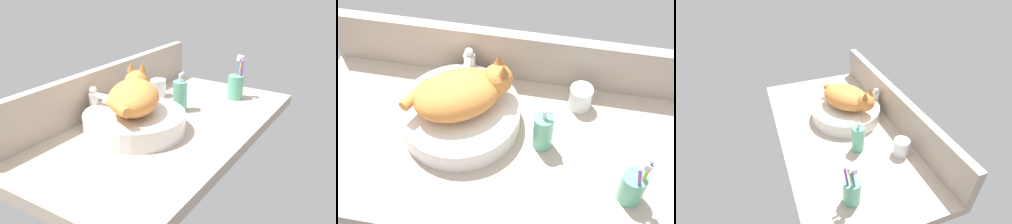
{
  "view_description": "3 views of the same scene",
  "coord_description": "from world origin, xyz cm",
  "views": [
    {
      "loc": [
        -103.18,
        -66.86,
        55.31
      ],
      "look_at": [
        -3.92,
        -3.9,
        7.24
      ],
      "focal_mm": 40.0,
      "sensor_mm": 36.0,
      "label": 1
    },
    {
      "loc": [
        19.11,
        -76.18,
        108.96
      ],
      "look_at": [
        4.12,
        3.25,
        11.1
      ],
      "focal_mm": 50.0,
      "sensor_mm": 36.0,
      "label": 2
    },
    {
      "loc": [
        94.67,
        -33.63,
        81.6
      ],
      "look_at": [
        0.52,
        0.98,
        11.36
      ],
      "focal_mm": 28.0,
      "sensor_mm": 36.0,
      "label": 3
    }
  ],
  "objects": [
    {
      "name": "toothbrush_cup",
      "position": [
        39.55,
        -10.39,
        5.59
      ],
      "size": [
        6.46,
        6.46,
        18.72
      ],
      "color": "#5BB28E",
      "rests_on": "ground_plane"
    },
    {
      "name": "cat",
      "position": [
        -8.88,
        6.61,
        12.73
      ],
      "size": [
        30.22,
        27.79,
        14.0
      ],
      "color": "orange",
      "rests_on": "sink_basin"
    },
    {
      "name": "sink_basin",
      "position": [
        -9.99,
        5.81,
        3.48
      ],
      "size": [
        35.07,
        35.07,
        6.97
      ],
      "primitive_type": "cylinder",
      "color": "silver",
      "rests_on": "ground_plane"
    },
    {
      "name": "backsplash_panel",
      "position": [
        0.0,
        28.03,
        8.64
      ],
      "size": [
        113.13,
        3.6,
        17.29
      ],
      "primitive_type": "cube",
      "color": "#AD9E8E",
      "rests_on": "ground_plane"
    },
    {
      "name": "soap_dispenser",
      "position": [
        14.67,
        2.37,
        6.16
      ],
      "size": [
        5.53,
        5.53,
        15.35
      ],
      "color": "#60B793",
      "rests_on": "ground_plane"
    },
    {
      "name": "faucet",
      "position": [
        -10.95,
        22.09,
        7.3
      ],
      "size": [
        3.6,
        11.85,
        13.6
      ],
      "color": "silver",
      "rests_on": "ground_plane"
    },
    {
      "name": "ground_plane",
      "position": [
        0.0,
        0.0,
        -2.0
      ],
      "size": [
        113.13,
        59.66,
        4.0
      ],
      "primitive_type": "cube",
      "color": "#B2A08E"
    },
    {
      "name": "water_glass",
      "position": [
        23.95,
        18.89,
        3.33
      ],
      "size": [
        6.89,
        6.89,
        7.55
      ],
      "color": "white",
      "rests_on": "ground_plane"
    }
  ]
}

